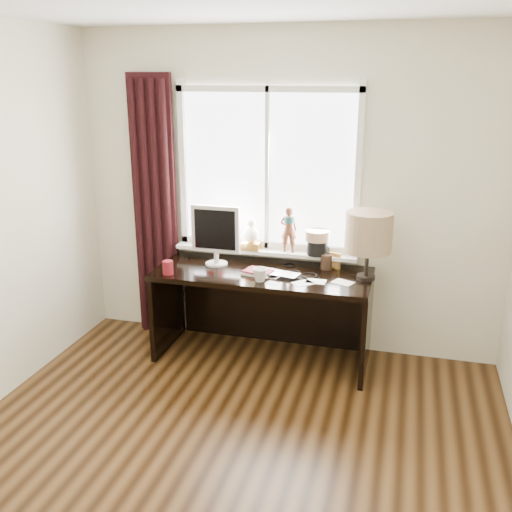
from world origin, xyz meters
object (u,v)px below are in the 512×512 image
(monitor, at_px, (216,232))
(desk, at_px, (265,296))
(table_lamp, at_px, (369,233))
(red_cup, at_px, (168,268))
(laptop, at_px, (279,274))
(mug, at_px, (260,274))

(monitor, bearing_deg, desk, 3.97)
(desk, distance_m, table_lamp, 1.00)
(red_cup, relative_size, desk, 0.06)
(table_lamp, bearing_deg, laptop, -171.71)
(red_cup, height_order, desk, red_cup)
(mug, relative_size, table_lamp, 0.21)
(monitor, bearing_deg, mug, -32.68)
(mug, xyz_separation_m, red_cup, (-0.73, -0.03, -0.00))
(red_cup, xyz_separation_m, desk, (0.69, 0.35, -0.30))
(laptop, xyz_separation_m, mug, (-0.11, -0.16, 0.04))
(laptop, height_order, mug, mug)
(laptop, relative_size, desk, 0.19)
(mug, bearing_deg, monitor, 147.32)
(laptop, xyz_separation_m, desk, (-0.14, 0.15, -0.26))
(mug, bearing_deg, red_cup, -177.36)
(desk, bearing_deg, mug, -83.51)
(mug, distance_m, desk, 0.43)
(desk, bearing_deg, laptop, -46.40)
(mug, xyz_separation_m, monitor, (-0.44, 0.28, 0.22))
(red_cup, bearing_deg, mug, 2.64)
(mug, height_order, red_cup, mug)
(red_cup, distance_m, table_lamp, 1.55)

